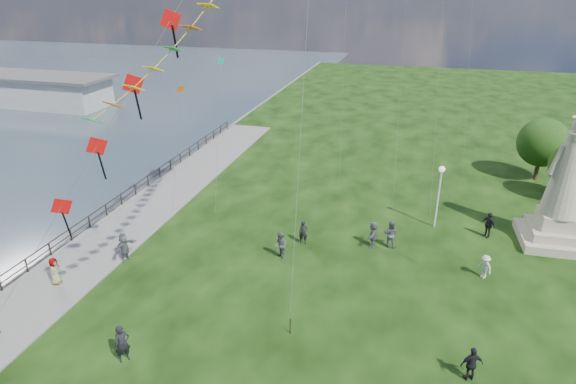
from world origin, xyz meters
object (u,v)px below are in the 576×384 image
(person_7, at_px, (390,234))
(person_9, at_px, (488,225))
(person_5, at_px, (124,247))
(person_1, at_px, (280,246))
(person_10, at_px, (55,272))
(lamppost, at_px, (440,184))
(pier_pavilion, at_px, (16,88))
(person_6, at_px, (303,233))
(person_8, at_px, (485,267))
(statue, at_px, (562,198))
(person_0, at_px, (122,344))
(person_11, at_px, (373,234))
(person_3, at_px, (472,364))

(person_7, xyz_separation_m, person_9, (6.40, 3.17, -0.03))
(person_5, relative_size, person_9, 1.04)
(person_1, bearing_deg, person_10, -102.72)
(person_10, bearing_deg, lamppost, -63.75)
(pier_pavilion, distance_m, person_9, 68.05)
(person_6, relative_size, person_8, 1.10)
(person_1, relative_size, person_10, 1.12)
(person_7, relative_size, person_10, 1.14)
(person_1, bearing_deg, statue, 71.22)
(person_0, bearing_deg, person_6, 18.50)
(person_1, bearing_deg, person_11, 79.46)
(pier_pavilion, relative_size, lamppost, 6.42)
(statue, bearing_deg, person_6, -166.22)
(person_11, bearing_deg, person_7, 99.69)
(person_1, xyz_separation_m, person_10, (-11.78, -6.26, -0.10))
(pier_pavilion, relative_size, statue, 3.45)
(person_6, distance_m, person_9, 12.81)
(person_6, bearing_deg, person_10, -161.26)
(person_8, distance_m, person_9, 5.46)
(pier_pavilion, height_order, person_0, pier_pavilion)
(person_0, height_order, person_10, person_0)
(person_6, relative_size, person_10, 1.00)
(pier_pavilion, xyz_separation_m, person_7, (56.62, -28.84, -0.89))
(person_3, xyz_separation_m, person_8, (1.33, 8.74, -0.12))
(pier_pavilion, distance_m, person_7, 63.55)
(person_3, distance_m, person_5, 20.95)
(person_0, relative_size, person_9, 1.04)
(person_0, bearing_deg, statue, -9.66)
(person_1, xyz_separation_m, person_8, (12.31, 1.19, -0.18))
(person_10, bearing_deg, person_6, -62.08)
(person_9, bearing_deg, person_10, -104.21)
(person_7, height_order, person_8, person_7)
(statue, relative_size, person_6, 5.24)
(person_1, relative_size, person_5, 0.98)
(pier_pavilion, distance_m, person_0, 62.53)
(lamppost, bearing_deg, person_9, -8.82)
(person_11, bearing_deg, person_8, 70.82)
(person_1, relative_size, person_6, 1.12)
(person_6, height_order, person_10, person_10)
(lamppost, relative_size, person_3, 2.69)
(person_5, bearing_deg, person_7, -57.70)
(statue, xyz_separation_m, person_8, (-4.89, -5.74, -2.53))
(person_11, bearing_deg, pier_pavilion, -120.51)
(person_11, bearing_deg, person_6, -81.52)
(person_3, bearing_deg, statue, -134.13)
(person_10, bearing_deg, person_1, -67.96)
(lamppost, distance_m, person_7, 5.30)
(person_6, xyz_separation_m, person_11, (4.54, 0.91, 0.06))
(lamppost, relative_size, person_10, 2.81)
(person_0, height_order, person_5, person_0)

